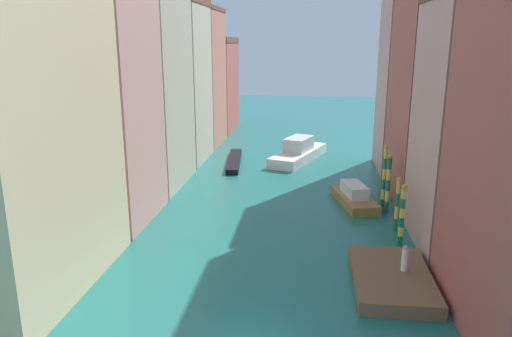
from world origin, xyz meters
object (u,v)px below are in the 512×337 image
mooring_pole_2 (388,183)px  mooring_pole_0 (402,214)px  waterfront_dock (392,278)px  person_on_dock (405,259)px  motorboat_0 (354,197)px  mooring_pole_3 (384,177)px  gondola_black (234,161)px  mooring_pole_1 (397,204)px  vaporetto_white (298,152)px

mooring_pole_2 → mooring_pole_0: bearing=-90.5°
waterfront_dock → mooring_pole_2: size_ratio=1.49×
mooring_pole_2 → waterfront_dock: bearing=-96.9°
person_on_dock → motorboat_0: (-1.60, 13.21, -0.79)m
mooring_pole_3 → waterfront_dock: bearing=-95.5°
person_on_dock → gondola_black: size_ratio=0.15×
mooring_pole_1 → gondola_black: (-14.24, 17.88, -1.73)m
waterfront_dock → vaporetto_white: (-5.86, 28.17, 0.54)m
mooring_pole_1 → vaporetto_white: (-7.34, 20.25, -1.10)m
person_on_dock → gondola_black: (-13.44, 25.47, -1.13)m
mooring_pole_0 → gondola_black: bearing=124.8°
mooring_pole_3 → vaporetto_white: 17.28m
mooring_pole_1 → mooring_pole_2: mooring_pole_2 is taller
motorboat_0 → vaporetto_white: bearing=108.7°
mooring_pole_2 → gondola_black: (-14.19, 13.98, -2.10)m
motorboat_0 → mooring_pole_0: bearing=-74.2°
person_on_dock → mooring_pole_0: (0.69, 5.13, 0.71)m
person_on_dock → mooring_pole_1: (0.79, 7.59, 0.60)m
motorboat_0 → mooring_pole_1: bearing=-66.9°
waterfront_dock → mooring_pole_1: (1.48, 7.91, 1.64)m
mooring_pole_0 → gondola_black: 24.84m
vaporetto_white → motorboat_0: size_ratio=1.63×
waterfront_dock → motorboat_0: 13.57m
mooring_pole_3 → mooring_pole_2: bearing=-71.3°
mooring_pole_1 → mooring_pole_3: mooring_pole_3 is taller
mooring_pole_0 → mooring_pole_1: bearing=87.6°
mooring_pole_3 → person_on_dock: bearing=-92.4°
mooring_pole_2 → mooring_pole_3: (-0.23, 0.68, 0.27)m
waterfront_dock → mooring_pole_3: 12.75m
mooring_pole_2 → gondola_black: mooring_pole_2 is taller
gondola_black → mooring_pole_0: bearing=-55.2°
mooring_pole_3 → vaporetto_white: (-7.06, 15.68, -1.73)m
waterfront_dock → gondola_black: bearing=116.3°
waterfront_dock → person_on_dock: size_ratio=4.73×
waterfront_dock → motorboat_0: bearing=93.9°
gondola_black → mooring_pole_3: bearing=-43.6°
mooring_pole_3 → vaporetto_white: size_ratio=0.48×
mooring_pole_1 → motorboat_0: (-2.40, 5.62, -1.40)m
person_on_dock → gondola_black: person_on_dock is taller
mooring_pole_1 → mooring_pole_2: (-0.05, 3.90, 0.37)m
vaporetto_white → gondola_black: bearing=-161.0°
mooring_pole_1 → motorboat_0: bearing=113.1°
vaporetto_white → motorboat_0: (4.94, -14.63, -0.30)m
waterfront_dock → motorboat_0: size_ratio=1.03×
mooring_pole_0 → mooring_pole_2: size_ratio=0.89×
mooring_pole_0 → mooring_pole_2: mooring_pole_2 is taller
person_on_dock → mooring_pole_0: bearing=82.3°
mooring_pole_0 → mooring_pole_3: size_ratio=0.79×
waterfront_dock → mooring_pole_2: bearing=83.1°
gondola_black → motorboat_0: (11.84, -12.25, 0.34)m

